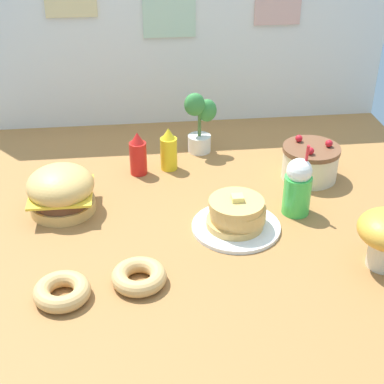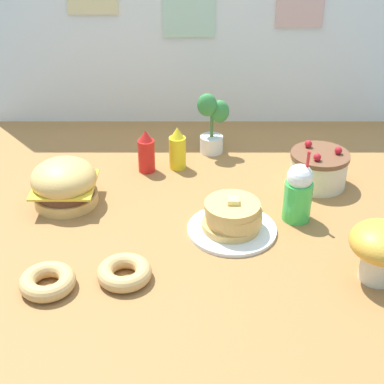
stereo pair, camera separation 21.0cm
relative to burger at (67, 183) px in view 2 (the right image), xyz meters
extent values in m
cube|color=#9E6B38|center=(0.51, -0.13, -0.10)|extent=(2.08, 1.89, 0.02)
cube|color=silver|center=(0.51, 0.81, 0.35)|extent=(2.08, 0.03, 0.88)
cube|color=#B2D1B2|center=(0.48, 0.79, 0.46)|extent=(0.25, 0.01, 0.22)
cube|color=#D8A599|center=(1.00, 0.79, 0.50)|extent=(0.22, 0.01, 0.21)
cylinder|color=#DBA859|center=(0.00, 0.00, -0.07)|extent=(0.25, 0.25, 0.04)
cylinder|color=#59331E|center=(0.00, 0.00, -0.03)|extent=(0.23, 0.23, 0.03)
cube|color=yellow|center=(0.00, 0.00, -0.01)|extent=(0.24, 0.24, 0.01)
ellipsoid|color=#E5B260|center=(0.00, 0.00, 0.02)|extent=(0.26, 0.26, 0.14)
cylinder|color=white|center=(0.64, -0.20, -0.08)|extent=(0.33, 0.33, 0.01)
cylinder|color=#E0AD5B|center=(0.64, -0.20, -0.06)|extent=(0.21, 0.21, 0.03)
cylinder|color=#E0AD5B|center=(0.65, -0.20, -0.03)|extent=(0.20, 0.20, 0.03)
cylinder|color=#E0AD5B|center=(0.65, -0.20, -0.01)|extent=(0.21, 0.21, 0.03)
cylinder|color=#E0AD5B|center=(0.64, -0.20, 0.02)|extent=(0.20, 0.20, 0.03)
cube|color=#F7E072|center=(0.64, -0.20, 0.04)|extent=(0.04, 0.04, 0.02)
cylinder|color=beige|center=(1.02, 0.15, -0.02)|extent=(0.23, 0.23, 0.13)
cylinder|color=brown|center=(1.02, 0.15, 0.05)|extent=(0.24, 0.24, 0.02)
sphere|color=red|center=(1.09, 0.14, 0.07)|extent=(0.03, 0.03, 0.03)
sphere|color=red|center=(0.98, 0.20, 0.07)|extent=(0.03, 0.03, 0.03)
sphere|color=red|center=(0.99, 0.08, 0.07)|extent=(0.03, 0.03, 0.03)
cylinder|color=red|center=(0.30, 0.27, -0.02)|extent=(0.07, 0.07, 0.14)
cone|color=red|center=(0.30, 0.27, 0.08)|extent=(0.06, 0.06, 0.05)
cylinder|color=yellow|center=(0.43, 0.29, -0.02)|extent=(0.07, 0.07, 0.14)
cone|color=yellow|center=(0.43, 0.29, 0.08)|extent=(0.06, 0.06, 0.05)
cylinder|color=green|center=(0.89, -0.11, -0.01)|extent=(0.11, 0.11, 0.15)
sphere|color=white|center=(0.89, -0.11, 0.09)|extent=(0.10, 0.10, 0.10)
cylinder|color=red|center=(0.91, -0.11, 0.12)|extent=(0.01, 0.03, 0.15)
torus|color=tan|center=(0.04, -0.52, -0.06)|extent=(0.18, 0.18, 0.05)
torus|color=brown|center=(0.04, -0.52, -0.06)|extent=(0.17, 0.17, 0.05)
torus|color=tan|center=(0.28, -0.47, -0.06)|extent=(0.18, 0.18, 0.05)
torus|color=#8CCC8C|center=(0.28, -0.47, -0.06)|extent=(0.17, 0.17, 0.05)
cylinder|color=white|center=(0.59, 0.45, -0.05)|extent=(0.11, 0.11, 0.08)
cylinder|color=#4C7238|center=(0.59, 0.45, 0.06)|extent=(0.02, 0.02, 0.13)
ellipsoid|color=#38843D|center=(0.62, 0.44, 0.11)|extent=(0.09, 0.06, 0.11)
ellipsoid|color=#38843D|center=(0.56, 0.47, 0.13)|extent=(0.09, 0.06, 0.11)
ellipsoid|color=#38843D|center=(0.56, 0.42, 0.15)|extent=(0.09, 0.06, 0.11)
cylinder|color=beige|center=(1.10, -0.47, -0.04)|extent=(0.12, 0.12, 0.10)
camera|label=1|loc=(0.29, -1.92, 1.11)|focal=53.59mm
camera|label=2|loc=(0.50, -1.93, 1.11)|focal=53.59mm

